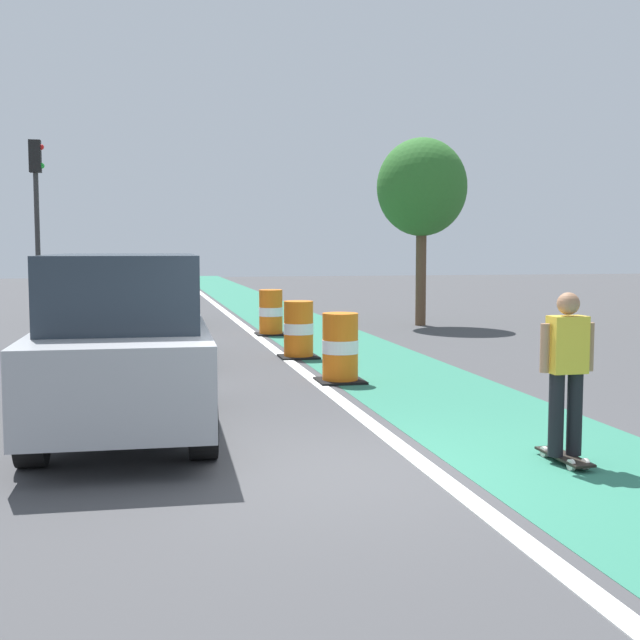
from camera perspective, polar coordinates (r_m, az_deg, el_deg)
ground_plane at (r=8.08m, az=0.92°, el=-10.22°), size 100.00×100.00×0.00m
bike_lane_strip at (r=20.14m, az=-0.22°, el=-0.96°), size 2.50×80.00×0.01m
lane_divider_stripe at (r=19.88m, az=-4.45°, el=-1.06°), size 0.20×80.00×0.01m
skateboarder_on_lane at (r=8.45m, az=16.59°, el=-3.43°), size 0.57×0.80×1.69m
parked_suv_nearest at (r=9.76m, az=-13.31°, el=-1.50°), size 2.02×4.65×2.04m
parked_sedan_second at (r=15.58m, az=-12.13°, el=0.20°), size 1.93×4.11×1.70m
parked_sedan_third at (r=22.98m, az=-11.80°, el=1.75°), size 2.08×4.19×1.70m
traffic_barrel_front at (r=13.00m, az=1.40°, el=-1.97°), size 0.73×0.73×1.09m
traffic_barrel_mid at (r=15.82m, az=-1.49°, el=-0.71°), size 0.73×0.73×1.09m
traffic_barrel_back at (r=19.93m, az=-3.40°, el=0.49°), size 0.73×0.73×1.09m
traffic_light_corner at (r=24.95m, az=-18.91°, el=7.97°), size 0.41×0.32×5.10m
street_tree_sidewalk at (r=22.48m, az=7.02°, el=8.98°), size 2.40×2.40×5.00m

